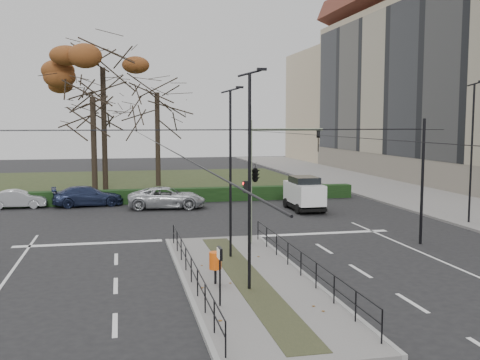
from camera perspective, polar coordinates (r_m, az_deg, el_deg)
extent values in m
plane|color=black|center=(23.27, -0.71, -8.61)|extent=(140.00, 140.00, 0.00)
cube|color=slate|center=(20.89, 0.67, -10.11)|extent=(4.40, 15.00, 0.14)
cube|color=slate|center=(49.81, 14.74, -0.92)|extent=(8.00, 90.00, 0.14)
cube|color=#273219|center=(54.41, -13.71, -0.35)|extent=(38.00, 26.00, 0.10)
cube|color=black|center=(41.05, -14.21, -1.73)|extent=(38.00, 1.00, 1.00)
cube|color=black|center=(53.27, 17.89, 10.02)|extent=(0.10, 50.96, 14.76)
cylinder|color=black|center=(14.12, -1.47, -15.93)|extent=(0.04, 0.04, 0.90)
cylinder|color=black|center=(26.71, -6.77, -5.45)|extent=(0.04, 0.04, 0.90)
cylinder|color=black|center=(15.36, 14.23, -14.26)|extent=(0.04, 0.04, 0.90)
cylinder|color=black|center=(27.39, 1.84, -5.13)|extent=(0.04, 0.04, 0.90)
cylinder|color=black|center=(20.21, -4.99, -7.85)|extent=(0.04, 13.20, 0.04)
cylinder|color=black|center=(21.09, 6.22, -7.27)|extent=(0.04, 13.20, 0.04)
cylinder|color=black|center=(28.03, 18.03, -0.18)|extent=(0.14, 0.14, 6.00)
cylinder|color=black|center=(23.51, -1.21, 5.09)|extent=(20.00, 0.02, 0.02)
cylinder|color=black|center=(25.47, -2.07, 5.15)|extent=(20.00, 0.02, 0.02)
cylinder|color=black|center=(20.11, -9.43, 4.30)|extent=(0.02, 34.00, 0.02)
cylinder|color=black|center=(21.61, 9.51, 4.41)|extent=(0.02, 34.00, 0.02)
cylinder|color=gray|center=(26.27, 1.03, -0.21)|extent=(0.18, 0.18, 5.79)
cylinder|color=gray|center=(26.59, 4.80, 5.13)|extent=(3.56, 0.11, 0.11)
imported|color=black|center=(27.10, 7.95, 3.93)|extent=(0.22, 0.24, 1.00)
imported|color=black|center=(26.29, 1.56, 0.77)|extent=(1.14, 2.25, 0.89)
cube|color=black|center=(26.25, 0.61, -0.70)|extent=(0.24, 0.18, 0.56)
sphere|color=#FF0C0C|center=(26.21, 0.37, -0.35)|extent=(0.12, 0.12, 0.12)
sphere|color=#0CE533|center=(26.25, 0.37, -1.00)|extent=(0.12, 0.12, 0.12)
cylinder|color=black|center=(20.14, -2.51, -9.71)|extent=(0.09, 0.09, 0.55)
cylinder|color=#E7540D|center=(20.00, -2.52, -8.18)|extent=(0.44, 0.44, 0.61)
cylinder|color=black|center=(17.66, -2.05, -9.94)|extent=(0.06, 0.06, 1.75)
cube|color=black|center=(17.46, -2.06, -7.45)|extent=(0.09, 0.48, 0.37)
cube|color=beige|center=(17.45, -2.23, -7.46)|extent=(0.02, 0.42, 0.31)
cylinder|color=black|center=(18.83, 0.97, -0.34)|extent=(0.11, 0.11, 7.30)
cube|color=black|center=(18.89, 2.23, 11.18)|extent=(0.32, 0.13, 0.09)
cylinder|color=black|center=(23.43, -0.98, 0.53)|extent=(0.10, 0.10, 6.99)
cube|color=black|center=(23.45, -0.04, 9.41)|extent=(0.31, 0.12, 0.09)
cylinder|color=black|center=(34.25, 22.46, 2.47)|extent=(0.12, 0.12, 7.81)
imported|color=#B0B2B8|center=(40.98, -21.62, -1.81)|extent=(3.78, 1.33, 1.24)
imported|color=#1E2747|center=(40.47, -15.19, -1.58)|extent=(5.01, 2.50, 1.40)
imported|color=#B0B2B8|center=(38.32, -7.42, -1.80)|extent=(5.44, 3.01, 1.44)
cube|color=white|center=(37.30, 6.53, -1.32)|extent=(1.73, 4.05, 1.31)
cube|color=black|center=(37.21, 6.55, -0.12)|extent=(1.58, 2.23, 0.61)
cube|color=black|center=(37.42, 6.52, -2.63)|extent=(1.77, 4.13, 0.18)
cylinder|color=black|center=(36.44, 8.44, -2.83)|extent=(0.23, 0.66, 0.66)
cylinder|color=black|center=(35.90, 5.89, -2.93)|extent=(0.23, 0.66, 0.66)
cylinder|color=black|center=(38.93, 7.09, -2.26)|extent=(0.23, 0.66, 0.66)
cylinder|color=black|center=(38.42, 4.69, -2.34)|extent=(0.23, 0.66, 0.66)
cylinder|color=black|center=(47.75, -13.63, 4.97)|extent=(0.44, 0.44, 10.15)
ellipsoid|color=#5D3015|center=(47.95, -13.78, 11.04)|extent=(8.50, 8.50, 6.38)
cylinder|color=black|center=(50.97, -8.36, 4.11)|extent=(0.44, 0.44, 8.35)
cylinder|color=black|center=(45.10, -14.62, 3.31)|extent=(0.44, 0.44, 7.67)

